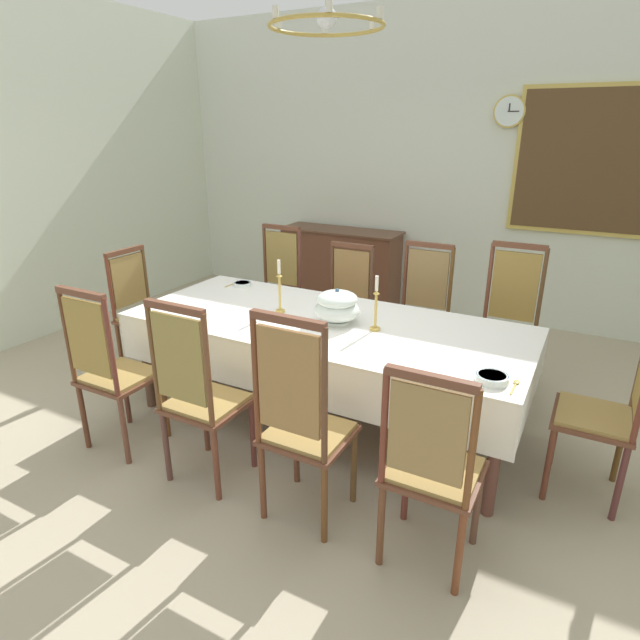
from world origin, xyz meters
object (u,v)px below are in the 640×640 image
chair_north_c (421,313)px  spoon_primary (235,283)px  dining_table (325,330)px  bowl_near_left (242,284)px  framed_painting (586,162)px  candlestick_east (376,308)px  chair_head_east (608,408)px  bowl_near_right (492,378)px  chair_north_a (276,288)px  chandelier (327,24)px  sideboard (340,267)px  soup_tureen (337,306)px  spoon_secondary (516,384)px  chair_south_a (110,368)px  chair_south_c (302,420)px  chair_north_d (507,324)px  chair_head_west (142,309)px  candlestick_west (280,291)px  chair_north_b (345,303)px  mounted_clock (510,111)px  chair_south_b (198,393)px  chair_south_d (431,465)px

chair_north_c → spoon_primary: 1.60m
dining_table → bowl_near_left: size_ratio=18.67×
framed_painting → candlestick_east: bearing=-109.7°
chair_head_east → bowl_near_right: 0.74m
chair_north_a → chandelier: chandelier is taller
chair_north_a → sideboard: 1.53m
soup_tureen → spoon_secondary: 1.30m
chair_south_a → chair_north_a: chair_north_a is taller
chair_south_c → chair_north_d: (0.69, 1.97, -0.00)m
dining_table → framed_painting: bearing=63.7°
dining_table → bowl_near_left: (-1.01, 0.41, 0.09)m
chair_head_west → candlestick_west: size_ratio=2.78×
sideboard → chandelier: size_ratio=2.07×
chair_south_c → chair_head_east: chair_south_c is taller
chair_north_b → chair_north_c: (0.70, 0.00, 0.02)m
chair_south_c → mounted_clock: bearing=86.6°
chair_south_b → chair_head_west: (-1.47, 0.98, -0.03)m
candlestick_west → chandelier: bearing=0.0°
candlestick_west → chair_head_west: bearing=180.0°
bowl_near_right → mounted_clock: (-0.60, 3.15, 1.38)m
chair_head_east → chandelier: (-1.79, -0.00, 2.03)m
chair_south_b → bowl_near_right: 1.64m
chair_north_c → chair_north_d: (0.69, 0.00, 0.02)m
chair_south_a → chair_head_west: (-0.73, 0.98, -0.02)m
dining_table → soup_tureen: soup_tureen is taller
spoon_primary → bowl_near_left: bearing=-14.2°
soup_tureen → framed_painting: (1.27, 2.75, 0.83)m
chair_south_a → chair_south_d: (2.12, 0.00, -0.02)m
sideboard → spoon_primary: bearing=89.9°
chair_north_b → chair_south_d: chair_south_d is taller
chair_south_d → chair_south_a: bearing=-179.9°
chair_south_c → chandelier: chandelier is taller
mounted_clock → chandelier: bearing=-102.4°
chair_north_d → spoon_secondary: (0.25, -1.36, 0.17)m
chair_south_d → spoon_secondary: bearing=67.2°
chair_south_b → chair_head_east: (2.10, 0.98, -0.03)m
candlestick_west → chair_south_d: bearing=-34.1°
bowl_near_left → mounted_clock: size_ratio=0.48×
dining_table → chair_south_b: bearing=-107.8°
chair_north_a → sideboard: chair_north_a is taller
chair_south_c → chair_north_d: 2.09m
chair_south_d → soup_tureen: bearing=135.1°
dining_table → spoon_secondary: bearing=-15.8°
chair_north_b → candlestick_east: 1.25m
candlestick_east → sideboard: size_ratio=0.26×
chair_north_c → soup_tureen: chair_north_c is taller
chair_head_west → soup_tureen: chair_head_west is taller
chair_north_b → spoon_primary: size_ratio=6.08×
chandelier → bowl_near_right: bearing=-18.4°
chair_south_c → sideboard: (-1.49, 3.49, -0.16)m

